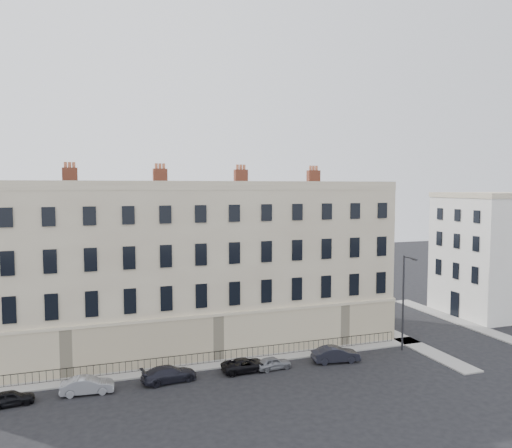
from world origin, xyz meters
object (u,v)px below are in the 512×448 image
object	(u,v)px
car_c	(169,374)
streetlamp	(404,298)
car_f	(336,354)
car_a	(11,398)
car_b	(87,385)
car_d	(245,365)
car_e	(273,363)

from	to	relation	value
car_c	streetlamp	size ratio (longest dim) A/B	0.49
car_f	car_c	bearing A→B (deg)	95.82
car_a	car_f	bearing A→B (deg)	-95.59
car_b	car_c	size ratio (longest dim) A/B	0.88
car_b	streetlamp	distance (m)	28.34
car_c	car_d	world-z (taller)	car_c
car_e	streetlamp	bearing A→B (deg)	-93.27
car_c	car_f	world-z (taller)	car_f
streetlamp	car_f	bearing A→B (deg)	-175.89
car_b	car_f	size ratio (longest dim) A/B	0.92
car_a	car_d	distance (m)	17.55
car_a	car_b	distance (m)	5.12
car_b	car_a	bearing A→B (deg)	98.52
car_e	streetlamp	size ratio (longest dim) A/B	0.35
car_a	car_f	world-z (taller)	car_f
car_b	car_c	xyz separation A→B (m)	(6.10, 0.26, -0.00)
car_c	car_b	bearing A→B (deg)	85.63
car_a	streetlamp	xyz separation A→B (m)	(33.10, 0.90, 4.43)
car_c	car_e	distance (m)	8.70
car_d	car_e	xyz separation A→B (m)	(2.36, -0.26, -0.02)
car_a	car_e	bearing A→B (deg)	-94.86
car_f	streetlamp	world-z (taller)	streetlamp
car_a	car_f	size ratio (longest dim) A/B	0.76
car_f	streetlamp	size ratio (longest dim) A/B	0.46
car_c	streetlamp	bearing A→B (deg)	-96.01
car_a	car_c	distance (m)	11.22
car_c	car_e	bearing A→B (deg)	-97.87
car_e	car_f	distance (m)	5.80
car_b	car_c	bearing A→B (deg)	-83.03
car_c	car_e	xyz separation A→B (m)	(8.69, -0.17, -0.10)
car_b	car_d	xyz separation A→B (m)	(12.43, 0.35, -0.08)
car_b	streetlamp	bearing A→B (deg)	-84.32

